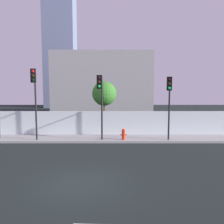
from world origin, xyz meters
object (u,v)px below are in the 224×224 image
Objects in this scene: traffic_light_left at (100,93)px; roadside_tree_midleft at (104,94)px; traffic_light_center at (169,94)px; traffic_light_right at (34,89)px; fire_hydrant at (123,134)px.

traffic_light_left reaches higher than roadside_tree_midleft.
traffic_light_center is 1.02× the size of roadside_tree_midleft.
traffic_light_right is at bearing -178.04° from traffic_light_left.
traffic_light_left is at bearing 1.96° from traffic_light_right.
traffic_light_center reaches higher than fire_hydrant.
fire_hydrant is at bearing 169.31° from traffic_light_center.
roadside_tree_midleft is at bearing 41.26° from traffic_light_right.
fire_hydrant is (-3.03, 0.57, -2.78)m from traffic_light_center.
fire_hydrant is at bearing 5.93° from traffic_light_right.
traffic_light_left reaches higher than traffic_light_center.
traffic_light_left is 1.05× the size of roadside_tree_midleft.
traffic_light_left is 4.62m from traffic_light_center.
traffic_light_right is 6.05m from roadside_tree_midleft.
traffic_light_right reaches higher than traffic_light_center.
traffic_light_right is at bearing -174.07° from fire_hydrant.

